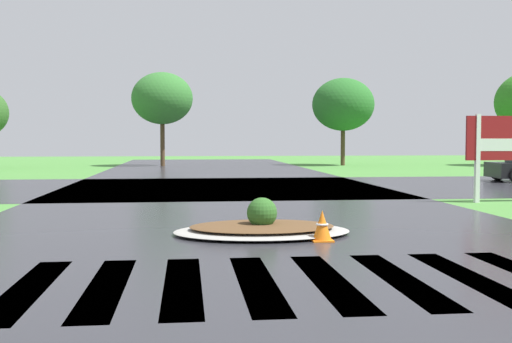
{
  "coord_description": "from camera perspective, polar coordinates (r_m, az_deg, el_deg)",
  "views": [
    {
      "loc": [
        -1.29,
        -2.32,
        1.76
      ],
      "look_at": [
        -0.06,
        8.76,
        1.17
      ],
      "focal_mm": 43.7,
      "sensor_mm": 36.0,
      "label": 1
    }
  ],
  "objects": [
    {
      "name": "median_island",
      "position": [
        11.47,
        0.55,
        -5.14
      ],
      "size": [
        3.25,
        2.19,
        0.68
      ],
      "color": "#9E9B93",
      "rests_on": "ground"
    },
    {
      "name": "background_treeline",
      "position": [
        39.77,
        5.84,
        6.2
      ],
      "size": [
        38.56,
        6.61,
        6.1
      ],
      "color": "#4C3823",
      "rests_on": "ground"
    },
    {
      "name": "crosswalk_stripes",
      "position": [
        7.78,
        3.42,
        -10.0
      ],
      "size": [
        6.75,
        3.16,
        0.01
      ],
      "color": "white",
      "rests_on": "ground"
    },
    {
      "name": "asphalt_roadway",
      "position": [
        12.51,
        -0.37,
        -5.03
      ],
      "size": [
        11.45,
        80.0,
        0.01
      ],
      "primitive_type": "cube",
      "color": "#2B2B30",
      "rests_on": "ground"
    },
    {
      "name": "traffic_cone",
      "position": [
        10.75,
        6.07,
        -5.04
      ],
      "size": [
        0.36,
        0.36,
        0.53
      ],
      "color": "orange",
      "rests_on": "ground"
    },
    {
      "name": "asphalt_cross_road",
      "position": [
        22.51,
        -3.06,
        -1.44
      ],
      "size": [
        90.0,
        10.31,
        0.01
      ],
      "primitive_type": "cube",
      "color": "#2B2B30",
      "rests_on": "ground"
    }
  ]
}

